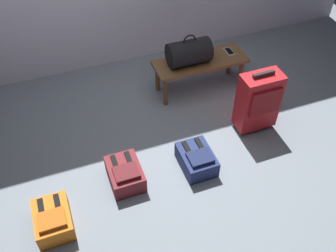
{
  "coord_description": "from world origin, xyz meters",
  "views": [
    {
      "loc": [
        -0.88,
        -2.27,
        2.73
      ],
      "look_at": [
        -0.01,
        0.05,
        0.25
      ],
      "focal_mm": 40.82,
      "sensor_mm": 36.0,
      "label": 1
    }
  ],
  "objects_px": {
    "suitcase_upright_red": "(258,101)",
    "duffel_bag_black": "(189,52)",
    "bench": "(200,65)",
    "backpack_maroon": "(125,174)",
    "cell_phone": "(229,51)",
    "backpack_navy": "(197,159)",
    "backpack_orange": "(53,220)"
  },
  "relations": [
    {
      "from": "suitcase_upright_red",
      "to": "duffel_bag_black",
      "type": "bearing_deg",
      "value": 117.72
    },
    {
      "from": "bench",
      "to": "backpack_maroon",
      "type": "height_order",
      "value": "bench"
    },
    {
      "from": "cell_phone",
      "to": "backpack_maroon",
      "type": "xyz_separation_m",
      "value": [
        -1.48,
        -1.0,
        -0.28
      ]
    },
    {
      "from": "bench",
      "to": "backpack_navy",
      "type": "height_order",
      "value": "bench"
    },
    {
      "from": "duffel_bag_black",
      "to": "cell_phone",
      "type": "distance_m",
      "value": 0.51
    },
    {
      "from": "suitcase_upright_red",
      "to": "backpack_orange",
      "type": "xyz_separation_m",
      "value": [
        -2.04,
        -0.44,
        -0.25
      ]
    },
    {
      "from": "bench",
      "to": "backpack_navy",
      "type": "distance_m",
      "value": 1.15
    },
    {
      "from": "duffel_bag_black",
      "to": "backpack_navy",
      "type": "height_order",
      "value": "duffel_bag_black"
    },
    {
      "from": "bench",
      "to": "backpack_maroon",
      "type": "distance_m",
      "value": 1.5
    },
    {
      "from": "bench",
      "to": "duffel_bag_black",
      "type": "bearing_deg",
      "value": 180.0
    },
    {
      "from": "bench",
      "to": "suitcase_upright_red",
      "type": "relative_size",
      "value": 1.48
    },
    {
      "from": "backpack_orange",
      "to": "backpack_maroon",
      "type": "bearing_deg",
      "value": 19.92
    },
    {
      "from": "backpack_navy",
      "to": "cell_phone",
      "type": "bearing_deg",
      "value": 52.03
    },
    {
      "from": "duffel_bag_black",
      "to": "backpack_navy",
      "type": "distance_m",
      "value": 1.16
    },
    {
      "from": "cell_phone",
      "to": "backpack_maroon",
      "type": "height_order",
      "value": "cell_phone"
    },
    {
      "from": "duffel_bag_black",
      "to": "bench",
      "type": "bearing_deg",
      "value": -0.0
    },
    {
      "from": "cell_phone",
      "to": "duffel_bag_black",
      "type": "bearing_deg",
      "value": -175.67
    },
    {
      "from": "bench",
      "to": "backpack_maroon",
      "type": "bearing_deg",
      "value": -139.4
    },
    {
      "from": "bench",
      "to": "backpack_orange",
      "type": "relative_size",
      "value": 2.63
    },
    {
      "from": "backpack_orange",
      "to": "cell_phone",
      "type": "bearing_deg",
      "value": 30.07
    },
    {
      "from": "bench",
      "to": "backpack_navy",
      "type": "relative_size",
      "value": 2.63
    },
    {
      "from": "backpack_orange",
      "to": "backpack_maroon",
      "type": "xyz_separation_m",
      "value": [
        0.66,
        0.24,
        0.0
      ]
    },
    {
      "from": "backpack_maroon",
      "to": "cell_phone",
      "type": "bearing_deg",
      "value": 34.02
    },
    {
      "from": "suitcase_upright_red",
      "to": "backpack_orange",
      "type": "distance_m",
      "value": 2.1
    },
    {
      "from": "bench",
      "to": "backpack_maroon",
      "type": "relative_size",
      "value": 2.63
    },
    {
      "from": "duffel_bag_black",
      "to": "backpack_orange",
      "type": "xyz_separation_m",
      "value": [
        -1.64,
        -1.2,
        -0.41
      ]
    },
    {
      "from": "bench",
      "to": "duffel_bag_black",
      "type": "relative_size",
      "value": 2.27
    },
    {
      "from": "bench",
      "to": "suitcase_upright_red",
      "type": "bearing_deg",
      "value": -70.88
    },
    {
      "from": "bench",
      "to": "duffel_bag_black",
      "type": "height_order",
      "value": "duffel_bag_black"
    },
    {
      "from": "duffel_bag_black",
      "to": "backpack_maroon",
      "type": "distance_m",
      "value": 1.44
    },
    {
      "from": "bench",
      "to": "backpack_maroon",
      "type": "xyz_separation_m",
      "value": [
        -1.12,
        -0.96,
        -0.22
      ]
    },
    {
      "from": "backpack_orange",
      "to": "backpack_maroon",
      "type": "distance_m",
      "value": 0.7
    }
  ]
}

